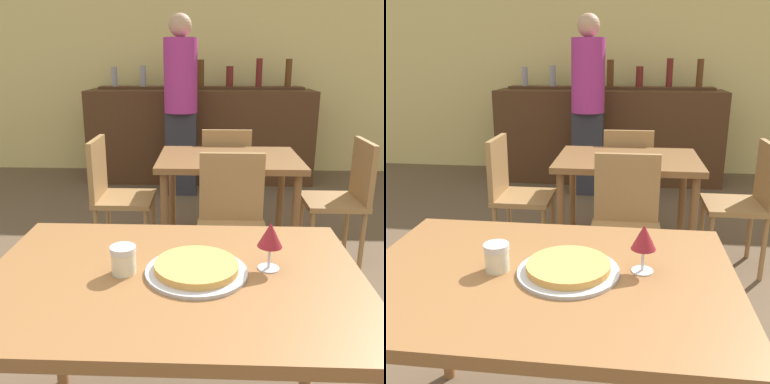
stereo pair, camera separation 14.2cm
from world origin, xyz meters
The scene contains 13 objects.
wall_back centered at (0.00, 4.32, 1.40)m, with size 8.00×0.05×2.80m.
dining_table_near centered at (0.00, 0.00, 0.68)m, with size 1.20×0.83×0.75m.
dining_table_far centered at (0.24, 1.63, 0.67)m, with size 0.95×0.70×0.77m.
bar_counter centered at (0.00, 3.82, 0.53)m, with size 2.60×0.56×1.06m.
bar_back_shelf centered at (0.04, 3.96, 1.14)m, with size 2.39×0.24×0.35m.
chair_far_side_front centered at (0.24, 1.11, 0.52)m, with size 0.40×0.40×0.89m.
chair_far_side_back centered at (0.24, 2.16, 0.52)m, with size 0.40×0.40×0.89m.
chair_far_side_left centered at (-0.56, 1.63, 0.52)m, with size 0.40×0.40×0.89m.
chair_far_side_right centered at (1.04, 1.63, 0.52)m, with size 0.40×0.40×0.89m.
pizza_tray centered at (0.07, 0.01, 0.77)m, with size 0.33×0.33×0.04m.
cheese_shaker centered at (-0.16, 0.00, 0.80)m, with size 0.08×0.08×0.09m.
person_standing centered at (-0.19, 3.24, 1.00)m, with size 0.34×0.34×1.83m.
wine_glass centered at (0.30, 0.05, 0.87)m, with size 0.08×0.08×0.16m.
Camera 2 is at (0.25, -1.20, 1.40)m, focal length 40.00 mm.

